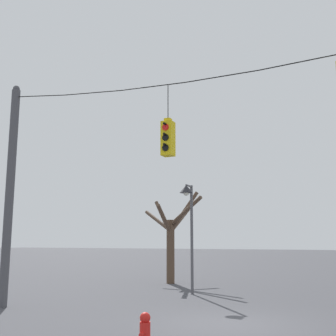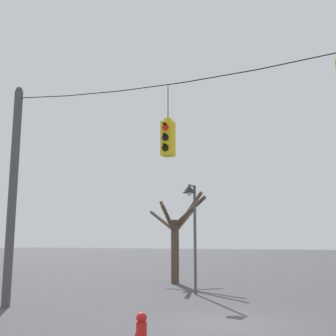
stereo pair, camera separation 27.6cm
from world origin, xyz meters
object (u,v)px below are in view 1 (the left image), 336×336
traffic_light_near_left_pole (168,138)px  bare_tree (172,235)px  street_lamp (188,207)px  utility_pole_left (10,192)px  fire_hydrant (145,331)px

traffic_light_near_left_pole → bare_tree: (-4.14, 9.68, -2.68)m
street_lamp → traffic_light_near_left_pole: bearing=-74.4°
utility_pole_left → bare_tree: bearing=78.7°
traffic_light_near_left_pole → bare_tree: 10.86m
utility_pole_left → traffic_light_near_left_pole: utility_pole_left is taller
bare_tree → traffic_light_near_left_pole: bearing=-66.8°
utility_pole_left → fire_hydrant: size_ratio=10.35×
street_lamp → fire_hydrant: street_lamp is taller
utility_pole_left → street_lamp: utility_pole_left is taller
traffic_light_near_left_pole → bare_tree: traffic_light_near_left_pole is taller
traffic_light_near_left_pole → bare_tree: bearing=113.2°
traffic_light_near_left_pole → street_lamp: bearing=105.6°
traffic_light_near_left_pole → street_lamp: size_ratio=0.48×
street_lamp → bare_tree: size_ratio=0.95×
traffic_light_near_left_pole → street_lamp: 5.89m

